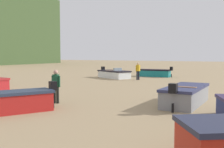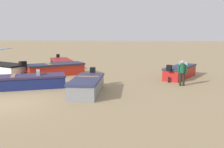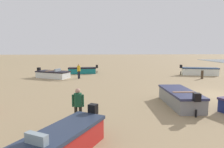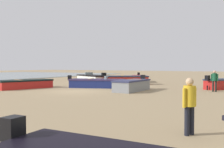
{
  "view_description": "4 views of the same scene",
  "coord_description": "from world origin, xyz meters",
  "px_view_note": "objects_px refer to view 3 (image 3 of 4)",
  "views": [
    {
      "loc": [
        -15.4,
        0.38,
        2.38
      ],
      "look_at": [
        0.0,
        8.84,
        1.12
      ],
      "focal_mm": 44.06,
      "sensor_mm": 36.0,
      "label": 1
    },
    {
      "loc": [
        12.14,
        6.13,
        3.47
      ],
      "look_at": [
        -5.72,
        4.65,
        0.59
      ],
      "focal_mm": 43.64,
      "sensor_mm": 36.0,
      "label": 2
    },
    {
      "loc": [
        -13.79,
        8.13,
        3.39
      ],
      "look_at": [
        2.09,
        7.27,
        1.28
      ],
      "focal_mm": 32.6,
      "sensor_mm": 36.0,
      "label": 3
    },
    {
      "loc": [
        15.28,
        12.29,
        1.95
      ],
      "look_at": [
        -2.37,
        1.75,
        1.3
      ],
      "focal_mm": 40.65,
      "sensor_mm": 36.0,
      "label": 4
    }
  ],
  "objects_px": {
    "boat_red_9": "(56,147)",
    "beach_walker_foreground": "(79,70)",
    "mooring_post_near_water": "(202,75)",
    "beach_walker_distant": "(78,103)",
    "boat_white_2": "(200,71)",
    "boat_teal_6": "(82,70)",
    "boat_grey_4": "(180,98)",
    "boat_white_0": "(53,74)"
  },
  "relations": [
    {
      "from": "boat_red_9",
      "to": "beach_walker_foreground",
      "type": "relative_size",
      "value": 2.59
    },
    {
      "from": "mooring_post_near_water",
      "to": "beach_walker_distant",
      "type": "height_order",
      "value": "beach_walker_distant"
    },
    {
      "from": "boat_white_2",
      "to": "beach_walker_distant",
      "type": "xyz_separation_m",
      "value": [
        -15.15,
        12.96,
        0.48
      ]
    },
    {
      "from": "boat_red_9",
      "to": "beach_walker_distant",
      "type": "relative_size",
      "value": 2.59
    },
    {
      "from": "beach_walker_distant",
      "to": "mooring_post_near_water",
      "type": "bearing_deg",
      "value": -131.46
    },
    {
      "from": "mooring_post_near_water",
      "to": "beach_walker_foreground",
      "type": "height_order",
      "value": "beach_walker_foreground"
    },
    {
      "from": "mooring_post_near_water",
      "to": "boat_teal_6",
      "type": "bearing_deg",
      "value": 68.98
    },
    {
      "from": "boat_grey_4",
      "to": "boat_teal_6",
      "type": "xyz_separation_m",
      "value": [
        14.82,
        7.01,
        -0.05
      ]
    },
    {
      "from": "boat_white_2",
      "to": "boat_grey_4",
      "type": "distance_m",
      "value": 14.49
    },
    {
      "from": "boat_grey_4",
      "to": "boat_white_2",
      "type": "bearing_deg",
      "value": 59.87
    },
    {
      "from": "boat_white_0",
      "to": "beach_walker_distant",
      "type": "xyz_separation_m",
      "value": [
        -13.88,
        -4.31,
        0.55
      ]
    },
    {
      "from": "boat_grey_4",
      "to": "beach_walker_distant",
      "type": "xyz_separation_m",
      "value": [
        -2.66,
        5.62,
        0.5
      ]
    },
    {
      "from": "mooring_post_near_water",
      "to": "boat_white_2",
      "type": "bearing_deg",
      "value": -21.29
    },
    {
      "from": "beach_walker_foreground",
      "to": "beach_walker_distant",
      "type": "relative_size",
      "value": 1.0
    },
    {
      "from": "beach_walker_distant",
      "to": "boat_white_0",
      "type": "bearing_deg",
      "value": -70.4
    },
    {
      "from": "boat_white_2",
      "to": "beach_walker_foreground",
      "type": "height_order",
      "value": "beach_walker_foreground"
    },
    {
      "from": "boat_white_2",
      "to": "beach_walker_distant",
      "type": "bearing_deg",
      "value": -27.92
    },
    {
      "from": "boat_grey_4",
      "to": "mooring_post_near_water",
      "type": "relative_size",
      "value": 4.6
    },
    {
      "from": "boat_grey_4",
      "to": "beach_walker_foreground",
      "type": "relative_size",
      "value": 2.57
    },
    {
      "from": "boat_white_2",
      "to": "beach_walker_foreground",
      "type": "relative_size",
      "value": 2.78
    },
    {
      "from": "boat_teal_6",
      "to": "mooring_post_near_water",
      "type": "distance_m",
      "value": 14.21
    },
    {
      "from": "boat_teal_6",
      "to": "beach_walker_foreground",
      "type": "xyz_separation_m",
      "value": [
        -4.3,
        -0.01,
        0.55
      ]
    },
    {
      "from": "boat_grey_4",
      "to": "beach_walker_foreground",
      "type": "xyz_separation_m",
      "value": [
        10.52,
        7.0,
        0.5
      ]
    },
    {
      "from": "boat_white_2",
      "to": "beach_walker_foreground",
      "type": "xyz_separation_m",
      "value": [
        -1.97,
        14.33,
        0.48
      ]
    },
    {
      "from": "boat_white_2",
      "to": "beach_walker_distant",
      "type": "relative_size",
      "value": 2.78
    },
    {
      "from": "boat_white_2",
      "to": "boat_grey_4",
      "type": "relative_size",
      "value": 1.08
    },
    {
      "from": "boat_grey_4",
      "to": "beach_walker_distant",
      "type": "relative_size",
      "value": 2.57
    },
    {
      "from": "boat_teal_6",
      "to": "beach_walker_distant",
      "type": "height_order",
      "value": "beach_walker_distant"
    },
    {
      "from": "boat_red_9",
      "to": "mooring_post_near_water",
      "type": "height_order",
      "value": "boat_red_9"
    },
    {
      "from": "boat_white_2",
      "to": "beach_walker_foreground",
      "type": "bearing_deg",
      "value": -69.55
    },
    {
      "from": "boat_white_0",
      "to": "boat_teal_6",
      "type": "xyz_separation_m",
      "value": [
        3.6,
        -2.92,
        -0.0
      ]
    },
    {
      "from": "boat_white_0",
      "to": "beach_walker_distant",
      "type": "height_order",
      "value": "beach_walker_distant"
    },
    {
      "from": "boat_white_2",
      "to": "boat_teal_6",
      "type": "distance_m",
      "value": 14.53
    },
    {
      "from": "beach_walker_distant",
      "to": "boat_red_9",
      "type": "bearing_deg",
      "value": 85.68
    },
    {
      "from": "boat_white_2",
      "to": "boat_teal_6",
      "type": "height_order",
      "value": "boat_white_2"
    },
    {
      "from": "beach_walker_distant",
      "to": "beach_walker_foreground",
      "type": "bearing_deg",
      "value": -81.68
    },
    {
      "from": "boat_red_9",
      "to": "beach_walker_foreground",
      "type": "xyz_separation_m",
      "value": [
        16.11,
        1.03,
        0.5
      ]
    },
    {
      "from": "boat_white_2",
      "to": "boat_teal_6",
      "type": "xyz_separation_m",
      "value": [
        2.33,
        14.35,
        -0.07
      ]
    },
    {
      "from": "beach_walker_distant",
      "to": "boat_teal_6",
      "type": "bearing_deg",
      "value": -83.1
    },
    {
      "from": "boat_white_2",
      "to": "boat_white_0",
      "type": "bearing_deg",
      "value": -73.18
    },
    {
      "from": "boat_white_2",
      "to": "boat_red_9",
      "type": "xyz_separation_m",
      "value": [
        -18.08,
        13.3,
        -0.02
      ]
    },
    {
      "from": "boat_teal_6",
      "to": "beach_walker_foreground",
      "type": "distance_m",
      "value": 4.34
    }
  ]
}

